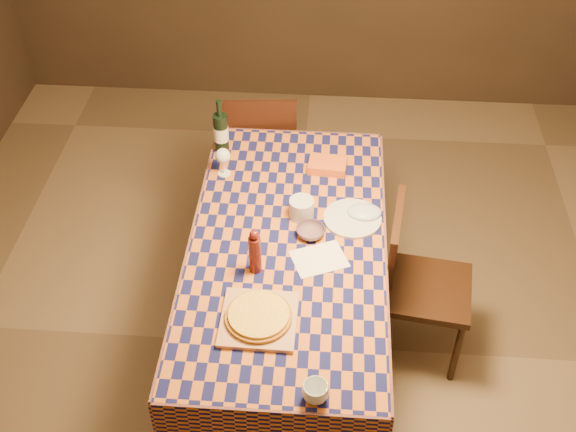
{
  "coord_description": "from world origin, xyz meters",
  "views": [
    {
      "loc": [
        0.18,
        -2.44,
        3.16
      ],
      "look_at": [
        0.0,
        0.05,
        0.9
      ],
      "focal_mm": 45.0,
      "sensor_mm": 36.0,
      "label": 1
    }
  ],
  "objects": [
    {
      "name": "flour_patch",
      "position": [
        0.16,
        -0.09,
        0.77
      ],
      "size": [
        0.29,
        0.26,
        0.0
      ],
      "primitive_type": "cube",
      "rotation": [
        0.0,
        0.0,
        0.4
      ],
      "color": "white",
      "rests_on": "dining_table"
    },
    {
      "name": "deli_tub",
      "position": [
        0.06,
        0.2,
        0.82
      ],
      "size": [
        0.16,
        0.16,
        0.1
      ],
      "primitive_type": "cylinder",
      "rotation": [
        0.0,
        0.0,
        0.37
      ],
      "color": "silver",
      "rests_on": "dining_table"
    },
    {
      "name": "pepper_mill",
      "position": [
        -0.13,
        -0.18,
        0.88
      ],
      "size": [
        0.07,
        0.07,
        0.24
      ],
      "color": "#4F1512",
      "rests_on": "dining_table"
    },
    {
      "name": "chair_right",
      "position": [
        0.63,
        0.06,
        0.52
      ],
      "size": [
        0.48,
        0.47,
        0.93
      ],
      "color": "black",
      "rests_on": "ground"
    },
    {
      "name": "dining_table",
      "position": [
        0.0,
        0.0,
        0.69
      ],
      "size": [
        0.94,
        1.84,
        0.77
      ],
      "color": "brown",
      "rests_on": "ground"
    },
    {
      "name": "wine_bottle",
      "position": [
        -0.41,
        0.71,
        0.89
      ],
      "size": [
        0.1,
        0.1,
        0.32
      ],
      "color": "black",
      "rests_on": "dining_table"
    },
    {
      "name": "flour_bag",
      "position": [
        0.36,
        0.22,
        0.79
      ],
      "size": [
        0.21,
        0.18,
        0.05
      ],
      "primitive_type": "ellipsoid",
      "rotation": [
        0.0,
        0.0,
        0.39
      ],
      "color": "#ACBFDC",
      "rests_on": "dining_table"
    },
    {
      "name": "bowl",
      "position": [
        0.11,
        0.07,
        0.79
      ],
      "size": [
        0.15,
        0.15,
        0.04
      ],
      "primitive_type": "imported",
      "rotation": [
        0.0,
        0.0,
        0.1
      ],
      "color": "#5C424D",
      "rests_on": "dining_table"
    },
    {
      "name": "chair_far",
      "position": [
        -0.24,
        1.08,
        0.52
      ],
      "size": [
        0.46,
        0.46,
        0.93
      ],
      "color": "black",
      "rests_on": "ground"
    },
    {
      "name": "wine_glass",
      "position": [
        -0.37,
        0.5,
        0.88
      ],
      "size": [
        0.08,
        0.08,
        0.16
      ],
      "color": "white",
      "rests_on": "dining_table"
    },
    {
      "name": "cutting_board",
      "position": [
        -0.09,
        -0.48,
        0.78
      ],
      "size": [
        0.33,
        0.33,
        0.02
      ],
      "primitive_type": "cube",
      "rotation": [
        0.0,
        0.0,
        -0.02
      ],
      "color": "tan",
      "rests_on": "dining_table"
    },
    {
      "name": "room",
      "position": [
        0.0,
        0.0,
        1.35
      ],
      "size": [
        5.0,
        5.1,
        2.7
      ],
      "color": "brown",
      "rests_on": "ground"
    },
    {
      "name": "pizza",
      "position": [
        -0.09,
        -0.48,
        0.8
      ],
      "size": [
        0.29,
        0.29,
        0.03
      ],
      "color": "#935A18",
      "rests_on": "cutting_board"
    },
    {
      "name": "tumbler",
      "position": [
        0.17,
        -0.85,
        0.81
      ],
      "size": [
        0.13,
        0.13,
        0.08
      ],
      "primitive_type": "imported",
      "rotation": [
        0.0,
        0.0,
        0.34
      ],
      "color": "white",
      "rests_on": "dining_table"
    },
    {
      "name": "white_plate",
      "position": [
        0.31,
        0.19,
        0.78
      ],
      "size": [
        0.29,
        0.29,
        0.02
      ],
      "primitive_type": "cylinder",
      "rotation": [
        0.0,
        0.0,
        -0.01
      ],
      "color": "silver",
      "rests_on": "dining_table"
    },
    {
      "name": "takeout_container",
      "position": [
        0.17,
        0.58,
        0.79
      ],
      "size": [
        0.21,
        0.16,
        0.05
      ],
      "primitive_type": "cube",
      "rotation": [
        0.0,
        0.0,
        -0.09
      ],
      "color": "#CD561A",
      "rests_on": "dining_table"
    }
  ]
}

